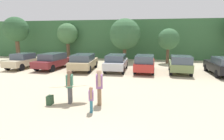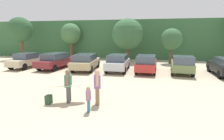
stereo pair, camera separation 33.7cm
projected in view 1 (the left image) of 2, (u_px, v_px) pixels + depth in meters
hillside_ridge at (140, 39)px, 31.53m from camera, size 108.00×12.00×5.57m
tree_far_right at (16, 30)px, 25.39m from camera, size 3.39×3.39×5.90m
tree_center_right at (68, 34)px, 26.44m from camera, size 2.97×2.97×5.10m
tree_right at (125, 34)px, 23.06m from camera, size 3.89×3.89×5.46m
tree_center_left at (168, 39)px, 21.82m from camera, size 2.51×2.51×4.18m
parked_car_champagne at (24, 60)px, 18.96m from camera, size 1.98×4.46×1.55m
parked_car_maroon at (53, 61)px, 18.57m from camera, size 2.33×4.86×1.59m
parked_car_tan at (84, 62)px, 17.74m from camera, size 2.27×4.73×1.58m
parked_car_silver at (116, 62)px, 17.42m from camera, size 1.87×4.45×1.57m
parked_car_red at (145, 63)px, 16.93m from camera, size 1.92×4.83×1.60m
parked_car_olive_green at (180, 64)px, 16.21m from camera, size 2.16×4.07×1.63m
parked_car_black at (224, 66)px, 15.46m from camera, size 2.00×4.45×1.57m
person_adult at (70, 84)px, 9.08m from camera, size 0.40×0.82×1.67m
person_child at (91, 98)px, 7.99m from camera, size 0.28×0.56×1.15m
person_companion at (99, 85)px, 8.83m from camera, size 0.42×0.77×1.74m
surfboard_cream at (69, 86)px, 9.09m from camera, size 2.03×1.27×0.21m
backpack_dropped at (50, 100)px, 8.93m from camera, size 0.24×0.34×0.45m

